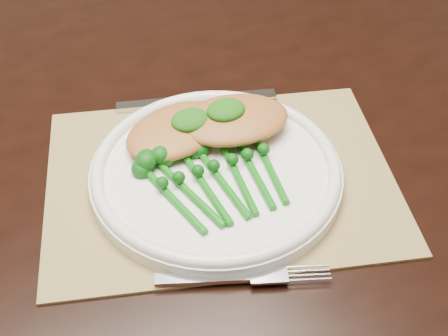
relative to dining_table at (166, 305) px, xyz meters
name	(u,v)px	position (x,y,z in m)	size (l,w,h in m)	color
dining_table	(166,305)	(0.00, 0.00, 0.00)	(1.65, 0.99, 0.75)	black
placemat	(221,179)	(0.05, -0.11, 0.37)	(0.41, 0.30, 0.00)	olive
dinner_plate	(216,171)	(0.05, -0.11, 0.39)	(0.30, 0.30, 0.03)	white
knife	(181,102)	(0.07, 0.04, 0.38)	(0.21, 0.08, 0.01)	silver
fork	(255,276)	(0.02, -0.26, 0.38)	(0.17, 0.09, 0.01)	silver
chicken_fillet_left	(176,130)	(0.03, -0.04, 0.41)	(0.13, 0.09, 0.03)	#B06D33
chicken_fillet_right	(233,119)	(0.09, -0.06, 0.41)	(0.14, 0.10, 0.03)	#B06D33
pesto_dollop_left	(190,120)	(0.04, -0.05, 0.42)	(0.05, 0.04, 0.02)	#104409
pesto_dollop_right	(226,110)	(0.09, -0.06, 0.43)	(0.05, 0.04, 0.02)	#104409
broccolini_bundle	(221,181)	(0.04, -0.13, 0.40)	(0.14, 0.16, 0.04)	#0D630D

